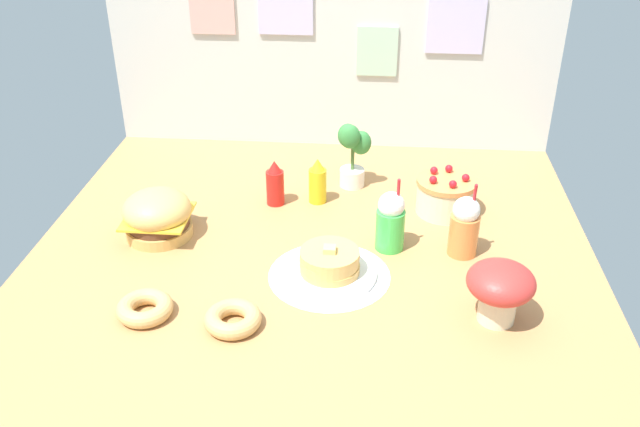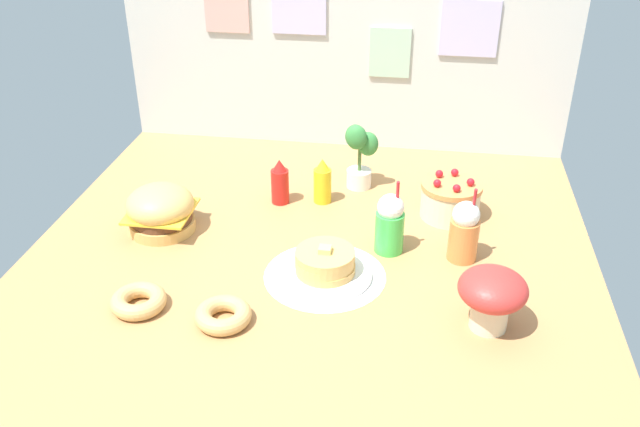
% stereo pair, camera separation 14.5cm
% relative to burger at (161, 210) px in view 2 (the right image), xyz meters
% --- Properties ---
extents(ground_plane, '(2.07, 2.05, 0.02)m').
position_rel_burger_xyz_m(ground_plane, '(0.59, -0.09, -0.10)').
color(ground_plane, '#B27F4C').
extents(back_wall, '(2.07, 0.04, 0.86)m').
position_rel_burger_xyz_m(back_wall, '(0.59, 0.93, 0.35)').
color(back_wall, beige).
rests_on(back_wall, ground_plane).
extents(doily_mat, '(0.43, 0.43, 0.00)m').
position_rel_burger_xyz_m(doily_mat, '(0.67, -0.22, -0.09)').
color(doily_mat, white).
rests_on(doily_mat, ground_plane).
extents(burger, '(0.26, 0.26, 0.19)m').
position_rel_burger_xyz_m(burger, '(0.00, 0.00, 0.00)').
color(burger, '#DBA859').
rests_on(burger, ground_plane).
extents(pancake_stack, '(0.33, 0.33, 0.12)m').
position_rel_burger_xyz_m(pancake_stack, '(0.67, -0.21, -0.04)').
color(pancake_stack, white).
rests_on(pancake_stack, doily_mat).
extents(layer_cake, '(0.24, 0.24, 0.18)m').
position_rel_burger_xyz_m(layer_cake, '(1.10, 0.28, -0.01)').
color(layer_cake, beige).
rests_on(layer_cake, ground_plane).
extents(ketchup_bottle, '(0.07, 0.07, 0.19)m').
position_rel_burger_xyz_m(ketchup_bottle, '(0.41, 0.29, 0.00)').
color(ketchup_bottle, red).
rests_on(ketchup_bottle, ground_plane).
extents(mustard_bottle, '(0.07, 0.07, 0.19)m').
position_rel_burger_xyz_m(mustard_bottle, '(0.58, 0.32, 0.00)').
color(mustard_bottle, yellow).
rests_on(mustard_bottle, ground_plane).
extents(cream_soda_cup, '(0.11, 0.11, 0.29)m').
position_rel_burger_xyz_m(cream_soda_cup, '(0.88, -0.01, 0.03)').
color(cream_soda_cup, green).
rests_on(cream_soda_cup, ground_plane).
extents(orange_float_cup, '(0.11, 0.11, 0.29)m').
position_rel_burger_xyz_m(orange_float_cup, '(1.14, -0.03, 0.03)').
color(orange_float_cup, orange).
rests_on(orange_float_cup, ground_plane).
extents(donut_pink_glaze, '(0.18, 0.18, 0.05)m').
position_rel_burger_xyz_m(donut_pink_glaze, '(0.10, -0.49, -0.06)').
color(donut_pink_glaze, tan).
rests_on(donut_pink_glaze, ground_plane).
extents(donut_chocolate, '(0.18, 0.18, 0.05)m').
position_rel_burger_xyz_m(donut_chocolate, '(0.39, -0.51, -0.06)').
color(donut_chocolate, tan).
rests_on(donut_chocolate, ground_plane).
extents(potted_plant, '(0.14, 0.11, 0.30)m').
position_rel_burger_xyz_m(potted_plant, '(0.71, 0.48, 0.07)').
color(potted_plant, white).
rests_on(potted_plant, ground_plane).
extents(mushroom_stool, '(0.21, 0.21, 0.20)m').
position_rel_burger_xyz_m(mushroom_stool, '(1.21, -0.41, 0.04)').
color(mushroom_stool, beige).
rests_on(mushroom_stool, ground_plane).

